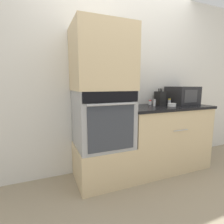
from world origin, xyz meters
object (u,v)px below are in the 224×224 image
microwave (182,95)px  condiment_jar_near (150,102)px  condiment_jar_mid (154,103)px  wall_oven (103,119)px  knife_block (160,98)px  condiment_jar_far (169,102)px  bowl (172,105)px

microwave → condiment_jar_near: bearing=167.5°
condiment_jar_near → condiment_jar_mid: bearing=-104.9°
wall_oven → condiment_jar_mid: (0.77, 0.04, 0.16)m
wall_oven → condiment_jar_mid: 0.79m
knife_block → condiment_jar_mid: bearing=-145.2°
wall_oven → microwave: microwave is taller
condiment_jar_near → condiment_jar_mid: size_ratio=0.76×
condiment_jar_near → condiment_jar_mid: (-0.04, -0.16, 0.01)m
condiment_jar_near → microwave: bearing=-12.5°
wall_oven → microwave: (1.31, 0.09, 0.25)m
microwave → knife_block: 0.35m
knife_block → condiment_jar_far: 0.15m
microwave → knife_block: (-0.34, 0.09, -0.03)m
knife_block → condiment_jar_near: knife_block is taller
bowl → condiment_jar_far: (0.09, 0.16, 0.02)m
condiment_jar_near → condiment_jar_far: size_ratio=0.78×
bowl → condiment_jar_mid: 0.24m
wall_oven → microwave: size_ratio=1.77×
microwave → condiment_jar_near: size_ratio=5.44×
wall_oven → bowl: 0.99m
wall_oven → condiment_jar_mid: bearing=2.6°
condiment_jar_mid → condiment_jar_far: bearing=8.5°
microwave → condiment_jar_far: microwave is taller
bowl → condiment_jar_mid: bearing=150.9°
microwave → condiment_jar_near: microwave is taller
wall_oven → condiment_jar_far: size_ratio=7.46×
wall_oven → knife_block: 1.01m
bowl → wall_oven: bearing=175.3°
microwave → condiment_jar_mid: size_ratio=4.11×
knife_block → condiment_jar_mid: (-0.20, -0.14, -0.05)m
microwave → condiment_jar_near: 0.52m
wall_oven → knife_block: size_ratio=2.86×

